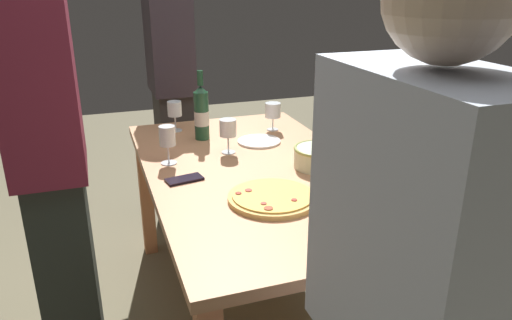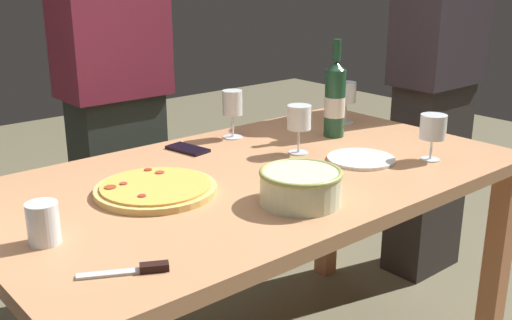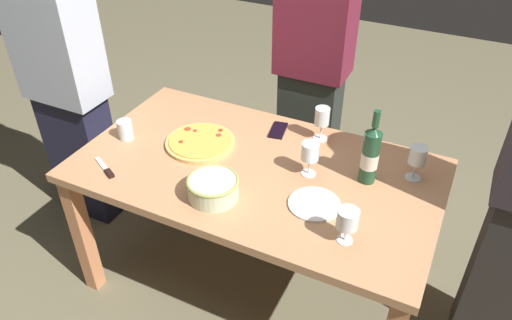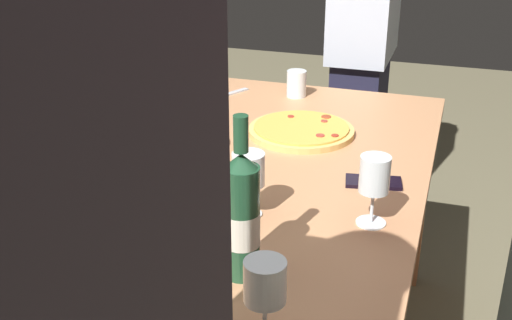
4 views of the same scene
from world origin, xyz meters
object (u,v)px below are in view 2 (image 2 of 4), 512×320
object	(u,v)px
serving_bowl	(301,185)
wine_glass_far_right	(433,129)
wine_glass_by_bottle	(346,93)
cell_phone	(188,149)
side_plate	(361,159)
person_guest_right	(437,75)
pizza_knife	(136,270)
person_host	(114,86)
pizza	(156,189)
wine_glass_near_pizza	(299,120)
cup_amber	(43,223)
wine_glass_far_left	(232,106)
dining_table	(256,201)
wine_bottle	(335,99)

from	to	relation	value
serving_bowl	wine_glass_far_right	size ratio (longest dim) A/B	1.48
wine_glass_by_bottle	cell_phone	world-z (taller)	wine_glass_by_bottle
side_plate	person_guest_right	size ratio (longest dim) A/B	0.12
pizza_knife	person_host	xyz separation A→B (m)	(0.54, 1.10, 0.14)
serving_bowl	wine_glass_far_right	distance (m)	0.56
pizza	person_guest_right	xyz separation A→B (m)	(1.44, 0.11, 0.13)
wine_glass_near_pizza	cell_phone	distance (m)	0.38
cell_phone	pizza_knife	bearing A→B (deg)	38.39
pizza_knife	cup_amber	bearing A→B (deg)	108.84
serving_bowl	wine_glass_near_pizza	size ratio (longest dim) A/B	1.36
wine_glass_by_bottle	wine_glass_far_right	size ratio (longest dim) A/B	1.09
serving_bowl	wine_glass_by_bottle	world-z (taller)	wine_glass_by_bottle
person_guest_right	wine_glass_near_pizza	bearing A→B (deg)	-1.51
wine_glass_far_left	person_host	distance (m)	0.50
wine_glass_by_bottle	wine_glass_far_left	xyz separation A→B (m)	(-0.46, 0.11, 0.00)
person_guest_right	pizza_knife	bearing A→B (deg)	7.48
wine_glass_far_left	cup_amber	xyz separation A→B (m)	(-0.84, -0.40, -0.07)
pizza_knife	pizza	bearing A→B (deg)	53.65
wine_glass_by_bottle	serving_bowl	bearing A→B (deg)	-145.80
wine_glass_by_bottle	wine_glass_far_right	xyz separation A→B (m)	(-0.15, -0.49, -0.01)
cell_phone	person_host	distance (m)	0.49
person_guest_right	wine_glass_far_left	bearing A→B (deg)	-18.73
pizza	cup_amber	size ratio (longest dim) A/B	3.47
cell_phone	wine_glass_far_right	bearing A→B (deg)	121.87
side_plate	pizza	bearing A→B (deg)	164.87
wine_glass_far_right	pizza_knife	size ratio (longest dim) A/B	0.85
wine_glass_near_pizza	dining_table	bearing A→B (deg)	-166.22
dining_table	person_guest_right	world-z (taller)	person_guest_right
side_plate	pizza_knife	bearing A→B (deg)	-168.33
serving_bowl	side_plate	bearing A→B (deg)	18.46
wine_glass_far_left	wine_glass_far_right	distance (m)	0.68
wine_glass_near_pizza	cup_amber	size ratio (longest dim) A/B	1.68
pizza_knife	wine_glass_far_right	bearing A→B (deg)	2.67
wine_glass_far_right	person_guest_right	size ratio (longest dim) A/B	0.08
pizza	person_host	distance (m)	0.80
wine_glass_far_left	pizza_knife	bearing A→B (deg)	-139.30
serving_bowl	wine_glass_far_left	xyz separation A→B (m)	(0.25, 0.59, 0.07)
serving_bowl	side_plate	xyz separation A→B (m)	(0.39, 0.13, -0.04)
wine_bottle	wine_glass_far_right	size ratio (longest dim) A/B	2.35
pizza_knife	person_host	world-z (taller)	person_host
wine_glass_near_pizza	person_host	bearing A→B (deg)	109.91
wine_bottle	person_host	size ratio (longest dim) A/B	0.20
wine_bottle	wine_glass_near_pizza	bearing A→B (deg)	-164.34
wine_glass_near_pizza	pizza_knife	distance (m)	0.89
wine_glass_near_pizza	person_guest_right	bearing A→B (deg)	6.41
wine_bottle	wine_glass_far_left	distance (m)	0.36
dining_table	wine_glass_far_right	xyz separation A→B (m)	(0.49, -0.26, 0.19)
wine_glass_by_bottle	person_guest_right	size ratio (longest dim) A/B	0.09
wine_glass_by_bottle	wine_glass_near_pizza	bearing A→B (deg)	-157.77
dining_table	serving_bowl	size ratio (longest dim) A/B	7.46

